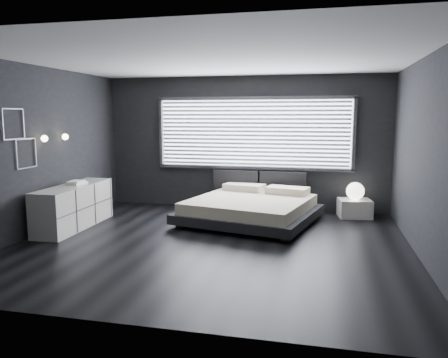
# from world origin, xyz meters

# --- Properties ---
(room) EXTENTS (6.04, 6.00, 2.80)m
(room) POSITION_xyz_m (0.00, 0.00, 1.40)
(room) COLOR black
(room) RESTS_ON ground
(window) EXTENTS (4.14, 0.09, 1.52)m
(window) POSITION_xyz_m (0.20, 2.70, 1.61)
(window) COLOR white
(window) RESTS_ON ground
(headboard) EXTENTS (1.96, 0.16, 0.52)m
(headboard) POSITION_xyz_m (0.35, 2.64, 0.57)
(headboard) COLOR black
(headboard) RESTS_ON ground
(sconce_near) EXTENTS (0.18, 0.11, 0.11)m
(sconce_near) POSITION_xyz_m (-2.88, 0.05, 1.60)
(sconce_near) COLOR silver
(sconce_near) RESTS_ON ground
(sconce_far) EXTENTS (0.18, 0.11, 0.11)m
(sconce_far) POSITION_xyz_m (-2.88, 0.65, 1.60)
(sconce_far) COLOR silver
(sconce_far) RESTS_ON ground
(wall_art_upper) EXTENTS (0.01, 0.48, 0.48)m
(wall_art_upper) POSITION_xyz_m (-2.98, -0.55, 1.85)
(wall_art_upper) COLOR #47474C
(wall_art_upper) RESTS_ON ground
(wall_art_lower) EXTENTS (0.01, 0.48, 0.48)m
(wall_art_lower) POSITION_xyz_m (-2.98, -0.30, 1.38)
(wall_art_lower) COLOR #47474C
(wall_art_lower) RESTS_ON ground
(bed) EXTENTS (2.69, 2.62, 0.59)m
(bed) POSITION_xyz_m (0.36, 1.53, 0.27)
(bed) COLOR black
(bed) RESTS_ON ground
(nightstand) EXTENTS (0.68, 0.60, 0.35)m
(nightstand) POSITION_xyz_m (2.28, 2.38, 0.18)
(nightstand) COLOR silver
(nightstand) RESTS_ON ground
(orb_lamp) EXTENTS (0.34, 0.34, 0.34)m
(orb_lamp) POSITION_xyz_m (2.28, 2.33, 0.53)
(orb_lamp) COLOR white
(orb_lamp) RESTS_ON nightstand
(dresser) EXTENTS (0.57, 1.90, 0.76)m
(dresser) POSITION_xyz_m (-2.65, 0.46, 0.38)
(dresser) COLOR silver
(dresser) RESTS_ON ground
(book_stack) EXTENTS (0.28, 0.35, 0.07)m
(book_stack) POSITION_xyz_m (-2.66, 0.58, 0.79)
(book_stack) COLOR white
(book_stack) RESTS_ON dresser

